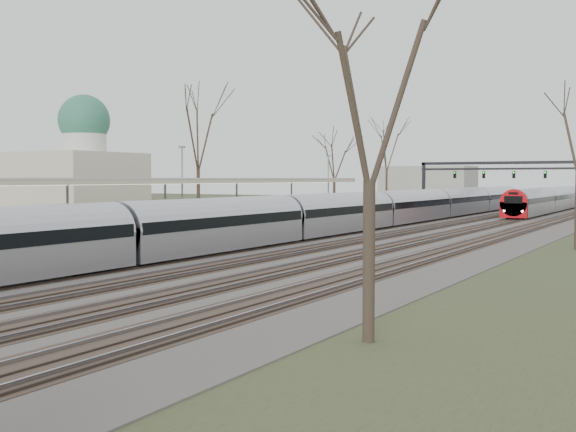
{
  "coord_description": "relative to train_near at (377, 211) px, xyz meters",
  "views": [
    {
      "loc": [
        20.02,
        -1.21,
        4.08
      ],
      "look_at": [
        0.24,
        33.25,
        2.0
      ],
      "focal_mm": 45.0,
      "sensor_mm": 36.0,
      "label": 1
    }
  ],
  "objects": [
    {
      "name": "track_bed",
      "position": [
        2.76,
        2.56,
        -1.42
      ],
      "size": [
        24.0,
        160.0,
        0.22
      ],
      "color": "#474442",
      "rests_on": "ground"
    },
    {
      "name": "platform",
      "position": [
        -6.55,
        -14.94,
        -0.98
      ],
      "size": [
        3.5,
        69.0,
        1.0
      ],
      "primitive_type": "cube",
      "color": "#9E9B93",
      "rests_on": "ground"
    },
    {
      "name": "canopy",
      "position": [
        -6.55,
        -19.46,
        2.45
      ],
      "size": [
        4.1,
        50.0,
        3.11
      ],
      "color": "slate",
      "rests_on": "platform"
    },
    {
      "name": "dome_building",
      "position": [
        -19.21,
        -14.44,
        2.24
      ],
      "size": [
        10.0,
        8.0,
        10.3
      ],
      "color": "beige",
      "rests_on": "ground"
    },
    {
      "name": "signal_gantry",
      "position": [
        2.79,
        32.55,
        3.43
      ],
      "size": [
        21.0,
        0.59,
        6.08
      ],
      "color": "black",
      "rests_on": "ground"
    },
    {
      "name": "tree_west_far",
      "position": [
        -14.5,
        -4.44,
        6.54
      ],
      "size": [
        5.5,
        5.5,
        11.33
      ],
      "color": "#2D231C",
      "rests_on": "ground"
    },
    {
      "name": "tree_east_near",
      "position": [
        15.5,
        -37.44,
        5.08
      ],
      "size": [
        4.5,
        4.5,
        9.27
      ],
      "color": "#2D231C",
      "rests_on": "ground"
    },
    {
      "name": "train_near",
      "position": [
        0.0,
        0.0,
        0.0
      ],
      "size": [
        2.62,
        90.21,
        3.05
      ],
      "color": "#999CA3",
      "rests_on": "ground"
    },
    {
      "name": "train_far",
      "position": [
        7.0,
        46.37,
        0.0
      ],
      "size": [
        2.62,
        60.21,
        3.05
      ],
      "color": "#999CA3",
      "rests_on": "ground"
    }
  ]
}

